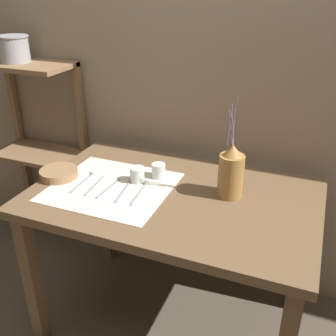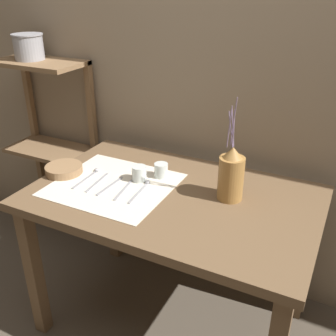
# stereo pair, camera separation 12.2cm
# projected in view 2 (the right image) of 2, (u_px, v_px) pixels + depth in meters

# --- Properties ---
(ground_plane) EXTENTS (12.00, 12.00, 0.00)m
(ground_plane) POSITION_uv_depth(u_px,v_px,m) (172.00, 320.00, 2.02)
(ground_plane) COLOR brown
(stone_wall_back) EXTENTS (7.00, 0.06, 2.40)m
(stone_wall_back) POSITION_uv_depth(u_px,v_px,m) (219.00, 67.00, 1.89)
(stone_wall_back) COLOR gray
(stone_wall_back) RESTS_ON ground_plane
(wooden_table) EXTENTS (1.23, 0.78, 0.75)m
(wooden_table) POSITION_uv_depth(u_px,v_px,m) (173.00, 213.00, 1.74)
(wooden_table) COLOR brown
(wooden_table) RESTS_ON ground_plane
(wooden_shelf_unit) EXTENTS (0.51, 0.28, 1.18)m
(wooden_shelf_unit) POSITION_uv_depth(u_px,v_px,m) (51.00, 122.00, 2.34)
(wooden_shelf_unit) COLOR brown
(wooden_shelf_unit) RESTS_ON ground_plane
(linen_cloth) EXTENTS (0.52, 0.48, 0.00)m
(linen_cloth) POSITION_uv_depth(u_px,v_px,m) (113.00, 185.00, 1.77)
(linen_cloth) COLOR beige
(linen_cloth) RESTS_ON wooden_table
(pitcher_with_flowers) EXTENTS (0.11, 0.11, 0.45)m
(pitcher_with_flowers) POSITION_uv_depth(u_px,v_px,m) (231.00, 175.00, 1.61)
(pitcher_with_flowers) COLOR olive
(pitcher_with_flowers) RESTS_ON wooden_table
(wooden_bowl) EXTENTS (0.17, 0.17, 0.04)m
(wooden_bowl) POSITION_uv_depth(u_px,v_px,m) (64.00, 169.00, 1.86)
(wooden_bowl) COLOR #8E6B47
(wooden_bowl) RESTS_ON wooden_table
(glass_tumbler_near) EXTENTS (0.07, 0.07, 0.07)m
(glass_tumbler_near) POSITION_uv_depth(u_px,v_px,m) (139.00, 173.00, 1.78)
(glass_tumbler_near) COLOR silver
(glass_tumbler_near) RESTS_ON wooden_table
(glass_tumbler_far) EXTENTS (0.06, 0.06, 0.07)m
(glass_tumbler_far) POSITION_uv_depth(u_px,v_px,m) (161.00, 170.00, 1.82)
(glass_tumbler_far) COLOR silver
(glass_tumbler_far) RESTS_ON wooden_table
(spoon_inner) EXTENTS (0.03, 0.20, 0.02)m
(spoon_inner) POSITION_uv_depth(u_px,v_px,m) (92.00, 174.00, 1.85)
(spoon_inner) COLOR #939399
(spoon_inner) RESTS_ON wooden_table
(knife_center) EXTENTS (0.03, 0.19, 0.00)m
(knife_center) POSITION_uv_depth(u_px,v_px,m) (97.00, 182.00, 1.78)
(knife_center) COLOR #939399
(knife_center) RESTS_ON wooden_table
(fork_outer) EXTENTS (0.02, 0.19, 0.00)m
(fork_outer) POSITION_uv_depth(u_px,v_px,m) (110.00, 186.00, 1.75)
(fork_outer) COLOR #939399
(fork_outer) RESTS_ON wooden_table
(fork_inner) EXTENTS (0.04, 0.19, 0.00)m
(fork_inner) POSITION_uv_depth(u_px,v_px,m) (124.00, 190.00, 1.72)
(fork_inner) COLOR #939399
(fork_inner) RESTS_ON wooden_table
(spoon_outer) EXTENTS (0.03, 0.20, 0.02)m
(spoon_outer) POSITION_uv_depth(u_px,v_px,m) (144.00, 186.00, 1.74)
(spoon_outer) COLOR #939399
(spoon_outer) RESTS_ON wooden_table
(metal_pot_large) EXTENTS (0.17, 0.17, 0.14)m
(metal_pot_large) POSITION_uv_depth(u_px,v_px,m) (28.00, 46.00, 2.13)
(metal_pot_large) COLOR #939399
(metal_pot_large) RESTS_ON wooden_shelf_unit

